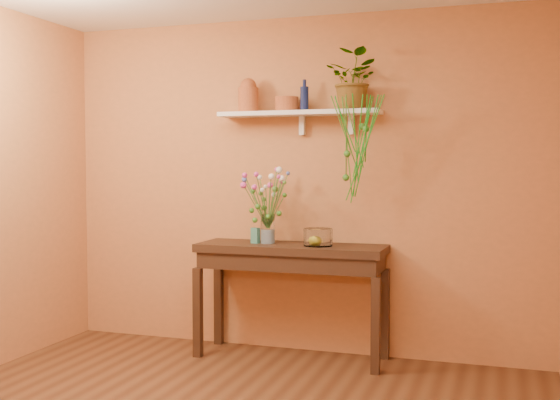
# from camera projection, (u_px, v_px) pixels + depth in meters

# --- Properties ---
(room) EXTENTS (4.04, 4.04, 2.70)m
(room) POSITION_uv_depth(u_px,v_px,m) (189.00, 196.00, 3.62)
(room) COLOR brown
(room) RESTS_ON ground
(sideboard) EXTENTS (1.47, 0.47, 0.89)m
(sideboard) POSITION_uv_depth(u_px,v_px,m) (291.00, 261.00, 5.29)
(sideboard) COLOR #392015
(sideboard) RESTS_ON ground
(wall_shelf) EXTENTS (1.30, 0.24, 0.19)m
(wall_shelf) POSITION_uv_depth(u_px,v_px,m) (300.00, 114.00, 5.35)
(wall_shelf) COLOR white
(wall_shelf) RESTS_ON room
(terracotta_jug) EXTENTS (0.17, 0.17, 0.27)m
(terracotta_jug) POSITION_uv_depth(u_px,v_px,m) (248.00, 96.00, 5.46)
(terracotta_jug) COLOR #B45D28
(terracotta_jug) RESTS_ON wall_shelf
(terracotta_pot) EXTENTS (0.19, 0.19, 0.11)m
(terracotta_pot) POSITION_uv_depth(u_px,v_px,m) (287.00, 104.00, 5.38)
(terracotta_pot) COLOR #B45D28
(terracotta_pot) RESTS_ON wall_shelf
(blue_bottle) EXTENTS (0.08, 0.08, 0.24)m
(blue_bottle) POSITION_uv_depth(u_px,v_px,m) (304.00, 98.00, 5.33)
(blue_bottle) COLOR #111B48
(blue_bottle) RESTS_ON wall_shelf
(spider_plant) EXTENTS (0.49, 0.45, 0.45)m
(spider_plant) POSITION_uv_depth(u_px,v_px,m) (355.00, 80.00, 5.17)
(spider_plant) COLOR #397922
(spider_plant) RESTS_ON wall_shelf
(plant_fronds) EXTENTS (0.40, 0.36, 0.79)m
(plant_fronds) POSITION_uv_depth(u_px,v_px,m) (356.00, 143.00, 5.04)
(plant_fronds) COLOR #397922
(plant_fronds) RESTS_ON wall_shelf
(glass_vase) EXTENTS (0.11, 0.11, 0.23)m
(glass_vase) POSITION_uv_depth(u_px,v_px,m) (268.00, 231.00, 5.35)
(glass_vase) COLOR white
(glass_vase) RESTS_ON sideboard
(bouquet) EXTENTS (0.41, 0.40, 0.49)m
(bouquet) POSITION_uv_depth(u_px,v_px,m) (266.00, 191.00, 5.32)
(bouquet) COLOR #386B28
(bouquet) RESTS_ON glass_vase
(glass_bowl) EXTENTS (0.22, 0.22, 0.13)m
(glass_bowl) POSITION_uv_depth(u_px,v_px,m) (318.00, 238.00, 5.19)
(glass_bowl) COLOR white
(glass_bowl) RESTS_ON sideboard
(lemon) EXTENTS (0.07, 0.07, 0.07)m
(lemon) POSITION_uv_depth(u_px,v_px,m) (316.00, 240.00, 5.19)
(lemon) COLOR yellow
(lemon) RESTS_ON glass_bowl
(carton) EXTENTS (0.07, 0.06, 0.12)m
(carton) POSITION_uv_depth(u_px,v_px,m) (255.00, 236.00, 5.35)
(carton) COLOR #306889
(carton) RESTS_ON sideboard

